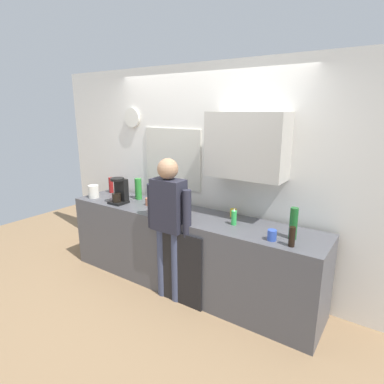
% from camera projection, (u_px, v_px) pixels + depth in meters
% --- Properties ---
extents(ground_plane, '(8.00, 8.00, 0.00)m').
position_uv_depth(ground_plane, '(170.00, 296.00, 3.63)').
color(ground_plane, '#8C6D4C').
extents(kitchen_counter, '(3.18, 0.64, 0.92)m').
position_uv_depth(kitchen_counter, '(185.00, 250.00, 3.76)').
color(kitchen_counter, '#4C4C51').
rests_on(kitchen_counter, ground_plane).
extents(dishwasher_panel, '(0.56, 0.02, 0.83)m').
position_uv_depth(dishwasher_panel, '(180.00, 269.00, 3.41)').
color(dishwasher_panel, black).
rests_on(dishwasher_panel, ground_plane).
extents(back_wall_assembly, '(4.78, 0.42, 2.60)m').
position_uv_depth(back_wall_assembly, '(209.00, 171.00, 3.81)').
color(back_wall_assembly, white).
rests_on(back_wall_assembly, ground_plane).
extents(coffee_maker, '(0.20, 0.20, 0.33)m').
position_uv_depth(coffee_maker, '(120.00, 192.00, 4.01)').
color(coffee_maker, black).
rests_on(coffee_maker, kitchen_counter).
extents(bottle_red_vinegar, '(0.06, 0.06, 0.22)m').
position_uv_depth(bottle_red_vinegar, '(111.00, 185.00, 4.52)').
color(bottle_red_vinegar, maroon).
rests_on(bottle_red_vinegar, kitchen_counter).
extents(bottle_clear_soda, '(0.09, 0.09, 0.28)m').
position_uv_depth(bottle_clear_soda, '(138.00, 189.00, 4.19)').
color(bottle_clear_soda, '#2D8C33').
rests_on(bottle_clear_soda, kitchen_counter).
extents(bottle_dark_sauce, '(0.06, 0.06, 0.18)m').
position_uv_depth(bottle_dark_sauce, '(292.00, 237.00, 2.75)').
color(bottle_dark_sauce, black).
rests_on(bottle_dark_sauce, kitchen_counter).
extents(bottle_olive_oil, '(0.06, 0.06, 0.25)m').
position_uv_depth(bottle_olive_oil, '(162.00, 199.00, 3.75)').
color(bottle_olive_oil, olive).
rests_on(bottle_olive_oil, kitchen_counter).
extents(bottle_amber_beer, '(0.06, 0.06, 0.23)m').
position_uv_depth(bottle_amber_beer, '(188.00, 203.00, 3.66)').
color(bottle_amber_beer, brown).
rests_on(bottle_amber_beer, kitchen_counter).
extents(bottle_green_wine, '(0.07, 0.07, 0.30)m').
position_uv_depth(bottle_green_wine, '(293.00, 223.00, 2.90)').
color(bottle_green_wine, '#195923').
rests_on(bottle_green_wine, kitchen_counter).
extents(cup_terracotta_mug, '(0.08, 0.08, 0.09)m').
position_uv_depth(cup_terracotta_mug, '(149.00, 202.00, 3.94)').
color(cup_terracotta_mug, '#B26647').
rests_on(cup_terracotta_mug, kitchen_counter).
extents(cup_yellow_cup, '(0.07, 0.07, 0.08)m').
position_uv_depth(cup_yellow_cup, '(233.00, 213.00, 3.53)').
color(cup_yellow_cup, yellow).
rests_on(cup_yellow_cup, kitchen_counter).
extents(cup_blue_mug, '(0.08, 0.08, 0.10)m').
position_uv_depth(cup_blue_mug, '(272.00, 235.00, 2.89)').
color(cup_blue_mug, '#3351B2').
rests_on(cup_blue_mug, kitchen_counter).
extents(dish_soap, '(0.06, 0.06, 0.18)m').
position_uv_depth(dish_soap, '(234.00, 218.00, 3.27)').
color(dish_soap, green).
rests_on(dish_soap, kitchen_counter).
extents(storage_canister, '(0.14, 0.14, 0.17)m').
position_uv_depth(storage_canister, '(94.00, 191.00, 4.27)').
color(storage_canister, silver).
rests_on(storage_canister, kitchen_counter).
extents(person_at_sink, '(0.57, 0.22, 1.60)m').
position_uv_depth(person_at_sink, '(169.00, 219.00, 3.39)').
color(person_at_sink, '#3F4766').
rests_on(person_at_sink, ground_plane).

